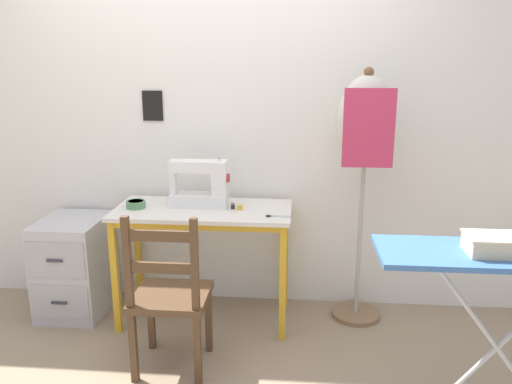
{
  "coord_description": "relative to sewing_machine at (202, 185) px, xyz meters",
  "views": [
    {
      "loc": [
        0.59,
        -2.7,
        1.64
      ],
      "look_at": [
        0.34,
        0.24,
        0.87
      ],
      "focal_mm": 35.0,
      "sensor_mm": 36.0,
      "label": 1
    }
  ],
  "objects": [
    {
      "name": "ground_plane",
      "position": [
        0.01,
        -0.31,
        -0.89
      ],
      "size": [
        14.0,
        14.0,
        0.0
      ],
      "primitive_type": "plane",
      "color": "gray"
    },
    {
      "name": "wall_back",
      "position": [
        0.01,
        0.28,
        0.38
      ],
      "size": [
        10.0,
        0.06,
        2.55
      ],
      "color": "silver",
      "rests_on": "ground_plane"
    },
    {
      "name": "sewing_table",
      "position": [
        0.01,
        -0.06,
        -0.24
      ],
      "size": [
        1.11,
        0.53,
        0.75
      ],
      "color": "silver",
      "rests_on": "ground_plane"
    },
    {
      "name": "sewing_machine",
      "position": [
        0.0,
        0.0,
        0.0
      ],
      "size": [
        0.38,
        0.15,
        0.32
      ],
      "color": "white",
      "rests_on": "sewing_table"
    },
    {
      "name": "fabric_bowl",
      "position": [
        -0.41,
        -0.08,
        -0.11
      ],
      "size": [
        0.12,
        0.12,
        0.05
      ],
      "color": "#56895B",
      "rests_on": "sewing_table"
    },
    {
      "name": "scissors",
      "position": [
        0.47,
        -0.19,
        -0.14
      ],
      "size": [
        0.15,
        0.04,
        0.01
      ],
      "color": "silver",
      "rests_on": "sewing_table"
    },
    {
      "name": "thread_spool_near_machine",
      "position": [
        0.2,
        -0.06,
        -0.12
      ],
      "size": [
        0.03,
        0.03,
        0.04
      ],
      "color": "black",
      "rests_on": "sewing_table"
    },
    {
      "name": "thread_spool_mid_table",
      "position": [
        0.24,
        -0.06,
        -0.12
      ],
      "size": [
        0.04,
        0.04,
        0.03
      ],
      "color": "yellow",
      "rests_on": "sewing_table"
    },
    {
      "name": "wooden_chair",
      "position": [
        -0.07,
        -0.63,
        -0.46
      ],
      "size": [
        0.4,
        0.38,
        0.92
      ],
      "color": "#513823",
      "rests_on": "ground_plane"
    },
    {
      "name": "filing_cabinet",
      "position": [
        -0.88,
        -0.02,
        -0.57
      ],
      "size": [
        0.41,
        0.51,
        0.64
      ],
      "color": "#B7B7BC",
      "rests_on": "ground_plane"
    },
    {
      "name": "dress_form",
      "position": [
        1.0,
        0.05,
        0.32
      ],
      "size": [
        0.35,
        0.32,
        1.62
      ],
      "color": "#846647",
      "rests_on": "ground_plane"
    },
    {
      "name": "ironing_board",
      "position": [
        1.49,
        -0.98,
        -0.07
      ],
      "size": [
        1.09,
        0.36,
        0.88
      ],
      "color": "#3D6BAD",
      "rests_on": "ground_plane"
    },
    {
      "name": "storage_box",
      "position": [
        1.4,
        -1.0,
        0.02
      ],
      "size": [
        0.21,
        0.17,
        0.08
      ],
      "color": "beige",
      "rests_on": "ironing_board"
    }
  ]
}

